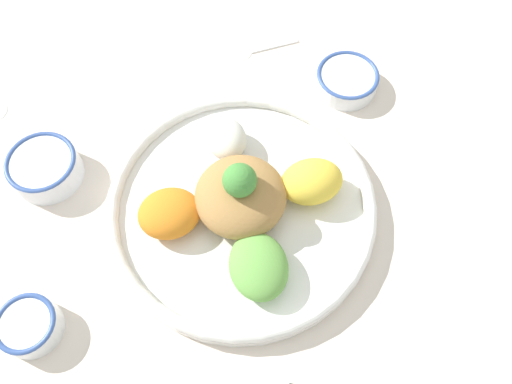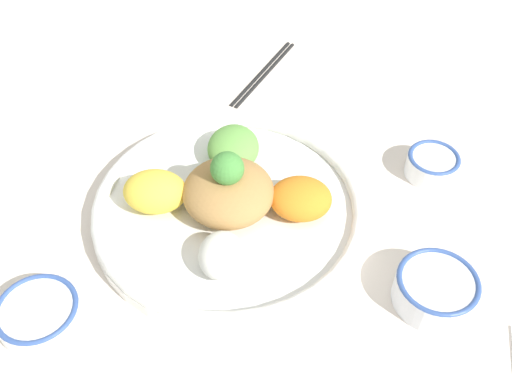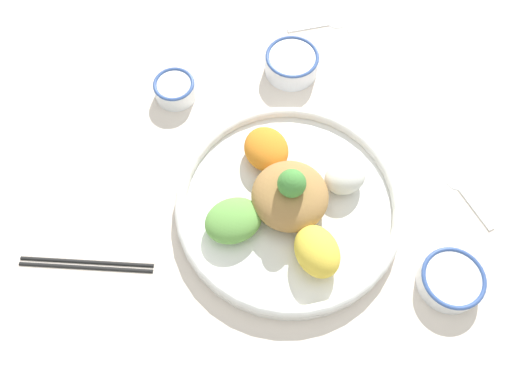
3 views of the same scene
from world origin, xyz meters
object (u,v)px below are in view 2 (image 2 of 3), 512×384
object	(u,v)px
rice_bowl_blue	(38,314)
sauce_bowl_dark	(432,164)
chopsticks_pair_near	(263,72)
salad_platter	(228,204)
sauce_bowl_red	(436,289)

from	to	relation	value
rice_bowl_blue	sauce_bowl_dark	size ratio (longest dim) A/B	1.30
sauce_bowl_dark	chopsticks_pair_near	distance (m)	0.38
salad_platter	rice_bowl_blue	distance (m)	0.30
salad_platter	sauce_bowl_red	xyz separation A→B (m)	(0.18, -0.26, -0.00)
salad_platter	chopsticks_pair_near	bearing A→B (deg)	55.01
rice_bowl_blue	sauce_bowl_red	bearing A→B (deg)	-22.43
rice_bowl_blue	chopsticks_pair_near	size ratio (longest dim) A/B	0.54
sauce_bowl_dark	salad_platter	bearing A→B (deg)	169.44
rice_bowl_blue	salad_platter	bearing A→B (deg)	11.31
sauce_bowl_dark	rice_bowl_blue	bearing A→B (deg)	179.77
sauce_bowl_red	chopsticks_pair_near	xyz separation A→B (m)	(0.03, 0.56, -0.02)
sauce_bowl_red	rice_bowl_blue	bearing A→B (deg)	157.57
sauce_bowl_red	salad_platter	bearing A→B (deg)	125.65
chopsticks_pair_near	salad_platter	bearing A→B (deg)	-159.95
sauce_bowl_dark	chopsticks_pair_near	world-z (taller)	sauce_bowl_dark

